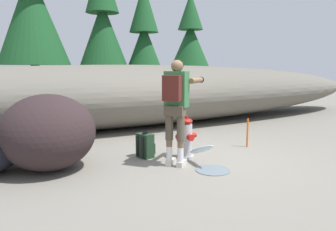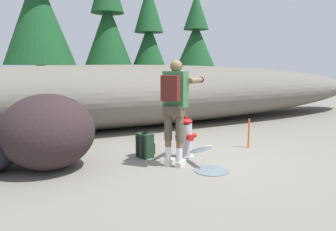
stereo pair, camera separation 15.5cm
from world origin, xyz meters
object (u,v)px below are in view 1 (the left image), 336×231
at_px(fire_hydrant, 186,138).
at_px(utility_worker, 176,99).
at_px(survey_stake, 247,133).
at_px(boulder_large, 48,132).
at_px(spare_backpack, 145,146).

bearing_deg(fire_hydrant, utility_worker, -140.25).
height_order(fire_hydrant, survey_stake, fire_hydrant).
xyz_separation_m(fire_hydrant, boulder_large, (-2.30, 0.42, 0.25)).
bearing_deg(utility_worker, fire_hydrant, -0.40).
relative_size(spare_backpack, survey_stake, 0.78).
bearing_deg(spare_backpack, utility_worker, -82.40).
bearing_deg(survey_stake, boulder_large, 175.03).
relative_size(fire_hydrant, boulder_large, 0.52).
relative_size(utility_worker, survey_stake, 2.92).
bearing_deg(survey_stake, utility_worker, -167.88).
bearing_deg(boulder_large, fire_hydrant, -10.42).
relative_size(spare_backpack, boulder_large, 0.32).
bearing_deg(boulder_large, survey_stake, -4.97).
xyz_separation_m(utility_worker, boulder_large, (-1.92, 0.74, -0.50)).
bearing_deg(survey_stake, spare_backpack, 172.94).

